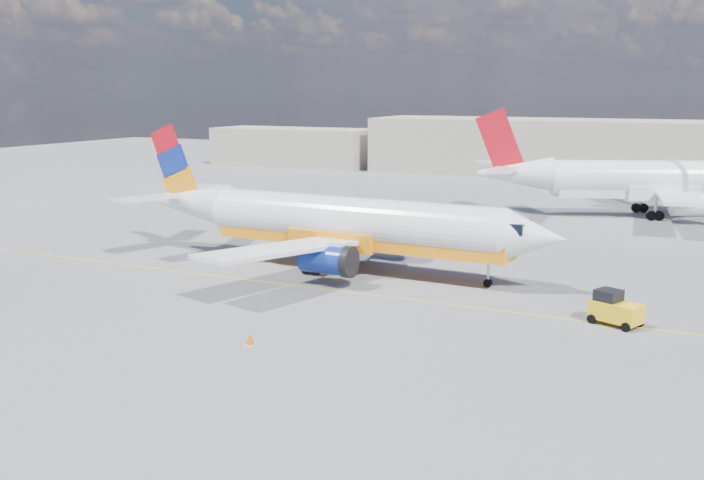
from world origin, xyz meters
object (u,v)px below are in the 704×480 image
at_px(main_jet, 340,223).
at_px(traffic_cone, 250,339).
at_px(gse_tug, 615,309).
at_px(second_jet, 660,181).

bearing_deg(main_jet, traffic_cone, -76.22).
height_order(main_jet, gse_tug, main_jet).
xyz_separation_m(main_jet, gse_tug, (18.87, -5.31, -2.38)).
height_order(main_jet, traffic_cone, main_jet).
relative_size(main_jet, traffic_cone, 50.44).
xyz_separation_m(second_jet, gse_tug, (1.05, -39.16, -2.63)).
relative_size(second_jet, traffic_cone, 53.80).
xyz_separation_m(gse_tug, traffic_cone, (-15.50, -11.22, -0.56)).
distance_m(second_jet, gse_tug, 39.27).
height_order(main_jet, second_jet, second_jet).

